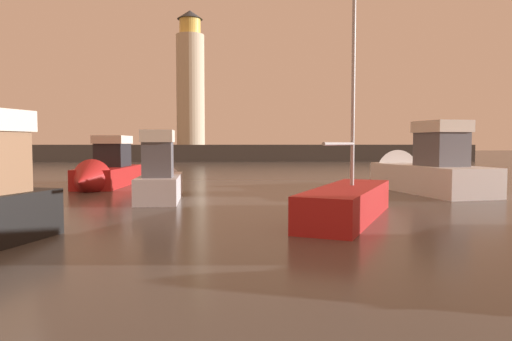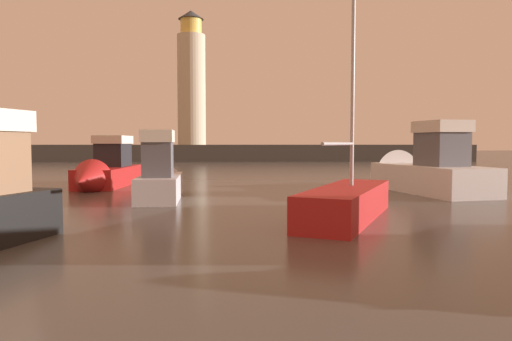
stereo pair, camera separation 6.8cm
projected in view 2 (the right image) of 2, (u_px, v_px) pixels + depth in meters
The scene contains 7 objects.
ground_plane at pixel (243, 178), 30.85m from camera, with size 220.00×220.00×0.00m, color #4C4742.
breakwater at pixel (238, 153), 60.59m from camera, with size 60.67×5.72×2.11m, color #423F3D.
lighthouse at pixel (191, 82), 59.76m from camera, with size 3.58×3.58×17.06m.
motorboat_0 at pixel (415, 171), 23.28m from camera, with size 4.18×8.90×3.90m.
motorboat_2 at pixel (105, 171), 24.73m from camera, with size 2.37×7.71×3.17m.
motorboat_4 at pixel (161, 179), 19.86m from camera, with size 1.89×6.01×3.07m.
sailboat_moored at pixel (347, 202), 14.28m from camera, with size 4.27×6.41×8.35m.
Camera 2 is at (-0.68, -0.87, 2.34)m, focal length 32.74 mm.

